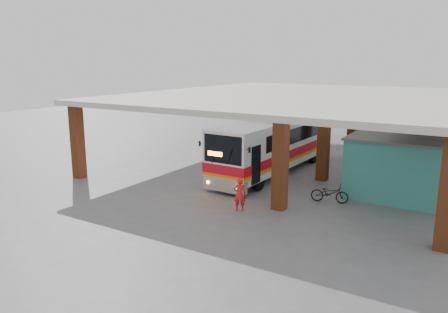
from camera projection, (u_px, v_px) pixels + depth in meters
The scene contains 8 objects.
ground at pixel (252, 184), 24.51m from camera, with size 90.00×90.00×0.00m, color #515154.
brick_columns at pixel (310, 136), 27.48m from camera, with size 20.10×21.60×4.35m.
canopy_roof at pixel (306, 96), 28.70m from camera, with size 21.00×23.00×0.30m, color beige.
shop_building at pixel (409, 159), 23.68m from camera, with size 5.20×8.20×3.11m.
coach_bus at pixel (276, 144), 27.01m from camera, with size 2.93×12.23×3.54m.
motorcycle at pixel (330, 193), 21.33m from camera, with size 0.63×1.81×0.95m, color black.
pedestrian at pixel (240, 195), 20.06m from camera, with size 0.57×0.37×1.56m, color red.
red_chair at pixel (376, 163), 27.92m from camera, with size 0.52×0.52×0.85m.
Camera 1 is at (10.97, -20.95, 6.82)m, focal length 35.00 mm.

